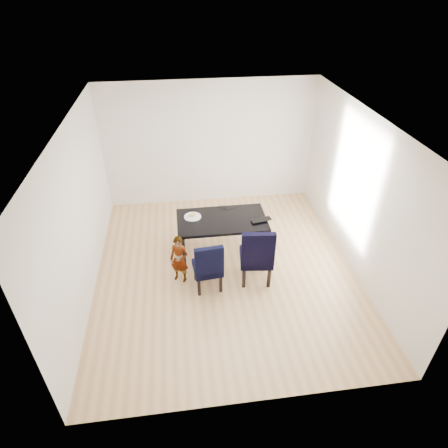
{
  "coord_description": "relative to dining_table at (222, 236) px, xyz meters",
  "views": [
    {
      "loc": [
        -0.7,
        -5.02,
        4.46
      ],
      "look_at": [
        0.0,
        0.2,
        0.85
      ],
      "focal_mm": 30.0,
      "sensor_mm": 36.0,
      "label": 1
    }
  ],
  "objects": [
    {
      "name": "plate",
      "position": [
        -0.51,
        0.14,
        0.38
      ],
      "size": [
        0.4,
        0.4,
        0.02
      ],
      "primitive_type": "cylinder",
      "rotation": [
        0.0,
        0.0,
        0.43
      ],
      "color": "silver",
      "rests_on": "dining_table"
    },
    {
      "name": "chair_left",
      "position": [
        -0.35,
        -0.86,
        0.1
      ],
      "size": [
        0.5,
        0.51,
        0.95
      ],
      "primitive_type": "cube",
      "rotation": [
        0.0,
        0.0,
        0.09
      ],
      "color": "black",
      "rests_on": "floor"
    },
    {
      "name": "wall_left",
      "position": [
        -2.25,
        -0.5,
        0.98
      ],
      "size": [
        0.01,
        5.0,
        2.7
      ],
      "primitive_type": "cube",
      "color": "white",
      "rests_on": "ground"
    },
    {
      "name": "wall_right",
      "position": [
        2.25,
        -0.5,
        0.98
      ],
      "size": [
        0.01,
        5.0,
        2.7
      ],
      "primitive_type": "cube",
      "color": "silver",
      "rests_on": "ground"
    },
    {
      "name": "wall_back",
      "position": [
        0.0,
        2.0,
        0.98
      ],
      "size": [
        4.5,
        0.01,
        2.7
      ],
      "primitive_type": "cube",
      "color": "silver",
      "rests_on": "ground"
    },
    {
      "name": "dining_table",
      "position": [
        0.0,
        0.0,
        0.0
      ],
      "size": [
        1.6,
        0.9,
        0.75
      ],
      "primitive_type": "cube",
      "color": "black",
      "rests_on": "floor"
    },
    {
      "name": "cable_tangle",
      "position": [
        0.07,
        0.31,
        0.38
      ],
      "size": [
        0.17,
        0.17,
        0.01
      ],
      "primitive_type": "torus",
      "rotation": [
        0.0,
        0.0,
        0.35
      ],
      "color": "black",
      "rests_on": "dining_table"
    },
    {
      "name": "sandwich",
      "position": [
        -0.52,
        0.15,
        0.42
      ],
      "size": [
        0.14,
        0.09,
        0.05
      ],
      "primitive_type": "ellipsoid",
      "rotation": [
        0.0,
        0.0,
        -0.25
      ],
      "color": "gold",
      "rests_on": "plate"
    },
    {
      "name": "chair_right",
      "position": [
        0.48,
        -0.78,
        0.18
      ],
      "size": [
        0.59,
        0.61,
        1.11
      ],
      "primitive_type": "cube",
      "rotation": [
        0.0,
        0.0,
        -0.12
      ],
      "color": "black",
      "rests_on": "floor"
    },
    {
      "name": "floor",
      "position": [
        0.0,
        -0.5,
        -0.38
      ],
      "size": [
        4.5,
        5.0,
        0.01
      ],
      "primitive_type": "cube",
      "color": "tan",
      "rests_on": "ground"
    },
    {
      "name": "laptop",
      "position": [
        0.68,
        -0.09,
        0.39
      ],
      "size": [
        0.41,
        0.3,
        0.03
      ],
      "primitive_type": "imported",
      "rotation": [
        0.0,
        0.0,
        3.32
      ],
      "color": "black",
      "rests_on": "dining_table"
    },
    {
      "name": "child",
      "position": [
        -0.8,
        -0.65,
        0.07
      ],
      "size": [
        0.38,
        0.33,
        0.89
      ],
      "primitive_type": "imported",
      "rotation": [
        0.0,
        0.0,
        -0.42
      ],
      "color": "red",
      "rests_on": "floor"
    },
    {
      "name": "wall_front",
      "position": [
        0.0,
        -3.0,
        0.98
      ],
      "size": [
        4.5,
        0.01,
        2.7
      ],
      "primitive_type": "cube",
      "color": "white",
      "rests_on": "ground"
    },
    {
      "name": "ceiling",
      "position": [
        0.0,
        -0.5,
        2.33
      ],
      "size": [
        4.5,
        5.0,
        0.01
      ],
      "primitive_type": "cube",
      "color": "white",
      "rests_on": "wall_back"
    }
  ]
}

